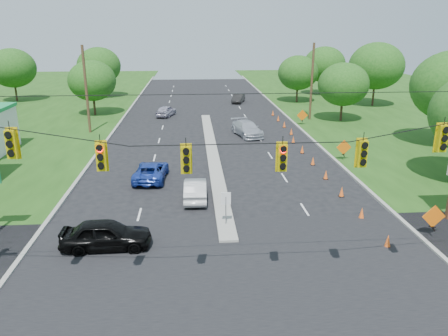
{
  "coord_description": "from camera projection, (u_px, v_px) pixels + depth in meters",
  "views": [
    {
      "loc": [
        -1.79,
        -16.11,
        10.57
      ],
      "look_at": [
        0.05,
        8.03,
        2.8
      ],
      "focal_mm": 35.0,
      "sensor_mm": 36.0,
      "label": 1
    }
  ],
  "objects": [
    {
      "name": "ground",
      "position": [
        237.0,
        287.0,
        18.66
      ],
      "size": [
        160.0,
        160.0,
        0.0
      ],
      "primitive_type": "plane",
      "color": "black",
      "rests_on": "ground"
    },
    {
      "name": "cross_street",
      "position": [
        237.0,
        287.0,
        18.66
      ],
      "size": [
        160.0,
        14.0,
        0.02
      ],
      "primitive_type": "cube",
      "color": "black",
      "rests_on": "ground"
    },
    {
      "name": "curb_left",
      "position": [
        113.0,
        132.0,
        46.41
      ],
      "size": [
        0.25,
        110.0,
        0.16
      ],
      "primitive_type": "cube",
      "color": "gray",
      "rests_on": "ground"
    },
    {
      "name": "curb_right",
      "position": [
        300.0,
        129.0,
        47.87
      ],
      "size": [
        0.25,
        110.0,
        0.16
      ],
      "primitive_type": "cube",
      "color": "gray",
      "rests_on": "ground"
    },
    {
      "name": "median",
      "position": [
        212.0,
        153.0,
        38.6
      ],
      "size": [
        1.0,
        34.0,
        0.18
      ],
      "primitive_type": "cube",
      "color": "gray",
      "rests_on": "ground"
    },
    {
      "name": "median_sign",
      "position": [
        226.0,
        202.0,
        23.91
      ],
      "size": [
        0.55,
        0.06,
        2.05
      ],
      "color": "gray",
      "rests_on": "ground"
    },
    {
      "name": "signal_span",
      "position": [
        240.0,
        186.0,
        16.19
      ],
      "size": [
        25.6,
        0.32,
        9.0
      ],
      "color": "#422D1C",
      "rests_on": "ground"
    },
    {
      "name": "utility_pole_far_left",
      "position": [
        86.0,
        90.0,
        44.86
      ],
      "size": [
        0.28,
        0.28,
        9.0
      ],
      "primitive_type": "cylinder",
      "color": "#422D1C",
      "rests_on": "ground"
    },
    {
      "name": "utility_pole_far_right",
      "position": [
        312.0,
        82.0,
        51.42
      ],
      "size": [
        0.28,
        0.28,
        9.0
      ],
      "primitive_type": "cylinder",
      "color": "#422D1C",
      "rests_on": "ground"
    },
    {
      "name": "cone_0",
      "position": [
        388.0,
        241.0,
        21.98
      ],
      "size": [
        0.32,
        0.32,
        0.7
      ],
      "primitive_type": "cone",
      "color": "orange",
      "rests_on": "ground"
    },
    {
      "name": "cone_1",
      "position": [
        362.0,
        213.0,
        25.3
      ],
      "size": [
        0.32,
        0.32,
        0.7
      ],
      "primitive_type": "cone",
      "color": "orange",
      "rests_on": "ground"
    },
    {
      "name": "cone_2",
      "position": [
        342.0,
        192.0,
        28.62
      ],
      "size": [
        0.32,
        0.32,
        0.7
      ],
      "primitive_type": "cone",
      "color": "orange",
      "rests_on": "ground"
    },
    {
      "name": "cone_3",
      "position": [
        326.0,
        175.0,
        31.94
      ],
      "size": [
        0.32,
        0.32,
        0.7
      ],
      "primitive_type": "cone",
      "color": "orange",
      "rests_on": "ground"
    },
    {
      "name": "cone_4",
      "position": [
        313.0,
        161.0,
        35.27
      ],
      "size": [
        0.32,
        0.32,
        0.7
      ],
      "primitive_type": "cone",
      "color": "orange",
      "rests_on": "ground"
    },
    {
      "name": "cone_5",
      "position": [
        302.0,
        149.0,
        38.59
      ],
      "size": [
        0.32,
        0.32,
        0.7
      ],
      "primitive_type": "cone",
      "color": "orange",
      "rests_on": "ground"
    },
    {
      "name": "cone_6",
      "position": [
        293.0,
        140.0,
        41.91
      ],
      "size": [
        0.32,
        0.32,
        0.7
      ],
      "primitive_type": "cone",
      "color": "orange",
      "rests_on": "ground"
    },
    {
      "name": "cone_7",
      "position": [
        291.0,
        131.0,
        45.28
      ],
      "size": [
        0.32,
        0.32,
        0.7
      ],
      "primitive_type": "cone",
      "color": "orange",
      "rests_on": "ground"
    },
    {
      "name": "cone_8",
      "position": [
        284.0,
        124.0,
        48.6
      ],
      "size": [
        0.32,
        0.32,
        0.7
      ],
      "primitive_type": "cone",
      "color": "orange",
      "rests_on": "ground"
    },
    {
      "name": "cone_9",
      "position": [
        278.0,
        118.0,
        51.93
      ],
      "size": [
        0.32,
        0.32,
        0.7
      ],
      "primitive_type": "cone",
      "color": "orange",
      "rests_on": "ground"
    },
    {
      "name": "cone_10",
      "position": [
        273.0,
        113.0,
        55.25
      ],
      "size": [
        0.32,
        0.32,
        0.7
      ],
      "primitive_type": "cone",
      "color": "orange",
      "rests_on": "ground"
    },
    {
      "name": "work_sign_0",
      "position": [
        434.0,
        218.0,
        22.9
      ],
      "size": [
        1.27,
        0.58,
        1.37
      ],
      "color": "black",
      "rests_on": "ground"
    },
    {
      "name": "work_sign_1",
      "position": [
        344.0,
        148.0,
        36.2
      ],
      "size": [
        1.27,
        0.58,
        1.37
      ],
      "color": "black",
      "rests_on": "ground"
    },
    {
      "name": "work_sign_2",
      "position": [
        302.0,
        116.0,
        49.49
      ],
      "size": [
        1.27,
        0.58,
        1.37
      ],
      "color": "black",
      "rests_on": "ground"
    },
    {
      "name": "tree_4",
      "position": [
        12.0,
        68.0,
        64.48
      ],
      "size": [
        6.72,
        6.72,
        7.84
      ],
      "color": "black",
      "rests_on": "ground"
    },
    {
      "name": "tree_5",
      "position": [
        92.0,
        81.0,
        54.3
      ],
      "size": [
        5.88,
        5.88,
        6.86
      ],
      "color": "black",
      "rests_on": "ground"
    },
    {
      "name": "tree_6",
      "position": [
        99.0,
        66.0,
        68.2
      ],
      "size": [
        6.72,
        6.72,
        7.84
      ],
      "color": "black",
      "rests_on": "ground"
    },
    {
      "name": "tree_9",
      "position": [
        343.0,
        84.0,
        50.77
      ],
      "size": [
        5.88,
        5.88,
        6.86
      ],
      "color": "black",
      "rests_on": "ground"
    },
    {
      "name": "tree_10",
      "position": [
        376.0,
        66.0,
        60.46
      ],
      "size": [
        7.56,
        7.56,
        8.82
      ],
      "color": "black",
      "rests_on": "ground"
    },
    {
      "name": "tree_11",
      "position": [
        324.0,
        64.0,
        70.81
      ],
      "size": [
        6.72,
        6.72,
        7.84
      ],
      "color": "black",
      "rests_on": "ground"
    },
    {
      "name": "tree_12",
      "position": [
        298.0,
        73.0,
        63.92
      ],
      "size": [
        5.88,
        5.88,
        6.86
      ],
      "color": "black",
      "rests_on": "ground"
    },
    {
      "name": "black_sedan",
      "position": [
        106.0,
        235.0,
        21.75
      ],
      "size": [
        4.48,
        1.86,
        1.52
      ],
      "primitive_type": "imported",
      "rotation": [
        0.0,
        0.0,
        1.59
      ],
      "color": "black",
      "rests_on": "ground"
    },
    {
      "name": "white_sedan",
      "position": [
        195.0,
        189.0,
        28.11
      ],
      "size": [
        1.5,
        4.09,
        1.34
      ],
      "primitive_type": "imported",
      "rotation": [
        0.0,
        0.0,
        3.12
      ],
      "color": "silver",
      "rests_on": "ground"
    },
    {
      "name": "blue_pickup",
      "position": [
        151.0,
        171.0,
        31.78
      ],
      "size": [
        2.51,
        4.84,
        1.31
      ],
      "primitive_type": "imported",
      "rotation": [
        0.0,
        0.0,
        3.07
      ],
      "color": "#1C379E",
      "rests_on": "ground"
    },
    {
      "name": "silver_car_far",
      "position": [
        247.0,
        129.0,
        44.78
      ],
      "size": [
        3.27,
        5.5,
        1.49
      ],
      "primitive_type": "imported",
      "rotation": [
        0.0,
        0.0,
        0.24
      ],
      "color": "#A8ACB7",
      "rests_on": "ground"
    },
    {
      "name": "silver_car_oncoming",
      "position": [
        166.0,
        111.0,
        54.72
      ],
      "size": [
        2.74,
        4.27,
        1.35
      ],
      "primitive_type": "imported",
      "rotation": [
        0.0,
        0.0,
        2.83
      ],
      "color": "#9A96AC",
      "rests_on": "ground"
    },
    {
      "name": "dark_car_receding",
      "position": [
        238.0,
        98.0,
        64.85
      ],
      "size": [
        2.5,
        4.25,
        1.33
      ],
      "primitive_type": "imported",
      "rotation": [
        0.0,
        0.0,
        -0.29
      ],
      "color": "black",
      "rests_on": "ground"
    }
  ]
}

